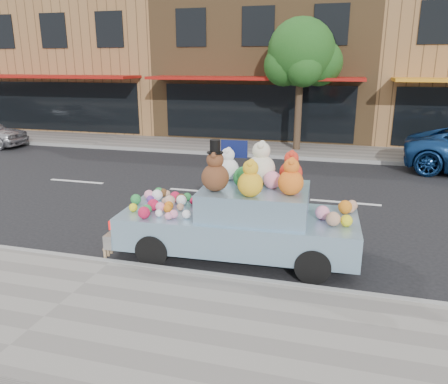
% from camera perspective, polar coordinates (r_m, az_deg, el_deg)
% --- Properties ---
extents(ground, '(120.00, 120.00, 0.00)m').
position_cam_1_polar(ground, '(12.44, -3.16, 0.10)').
color(ground, black).
rests_on(ground, ground).
extents(near_sidewalk, '(60.00, 3.00, 0.12)m').
position_cam_1_polar(near_sidewalk, '(7.04, -20.70, -13.94)').
color(near_sidewalk, gray).
rests_on(near_sidewalk, ground).
extents(far_sidewalk, '(60.00, 3.00, 0.12)m').
position_cam_1_polar(far_sidewalk, '(18.53, 3.25, 5.75)').
color(far_sidewalk, gray).
rests_on(far_sidewalk, ground).
extents(near_kerb, '(60.00, 0.12, 0.13)m').
position_cam_1_polar(near_kerb, '(8.13, -14.53, -9.06)').
color(near_kerb, gray).
rests_on(near_kerb, ground).
extents(far_kerb, '(60.00, 0.12, 0.13)m').
position_cam_1_polar(far_kerb, '(17.09, 2.17, 4.87)').
color(far_kerb, gray).
rests_on(far_kerb, ground).
extents(storefront_left, '(10.00, 9.80, 7.30)m').
position_cam_1_polar(storefront_left, '(27.07, -15.93, 16.17)').
color(storefront_left, olive).
rests_on(storefront_left, ground).
extents(storefront_mid, '(10.00, 9.80, 7.30)m').
position_cam_1_polar(storefront_mid, '(23.59, 6.36, 16.72)').
color(storefront_mid, brown).
rests_on(storefront_mid, ground).
extents(street_tree, '(3.00, 2.70, 5.22)m').
position_cam_1_polar(street_tree, '(17.94, 10.10, 16.85)').
color(street_tree, '#38281C').
rests_on(street_tree, ground).
extents(art_car, '(4.56, 1.96, 2.25)m').
position_cam_1_polar(art_car, '(8.08, 2.15, -3.17)').
color(art_car, black).
rests_on(art_car, ground).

